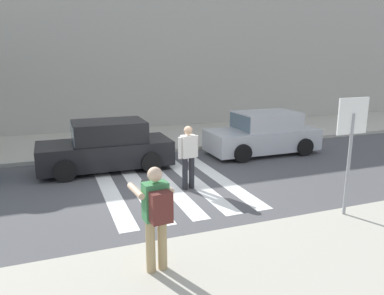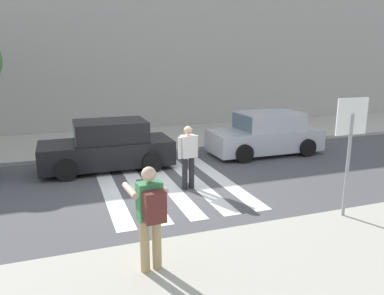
{
  "view_description": "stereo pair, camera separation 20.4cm",
  "coord_description": "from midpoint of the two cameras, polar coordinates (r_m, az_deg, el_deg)",
  "views": [
    {
      "loc": [
        -2.92,
        -9.41,
        3.46
      ],
      "look_at": [
        0.6,
        -0.2,
        1.1
      ],
      "focal_mm": 35.0,
      "sensor_mm": 36.0,
      "label": 1
    },
    {
      "loc": [
        -2.73,
        -9.48,
        3.46
      ],
      "look_at": [
        0.6,
        -0.2,
        1.1
      ],
      "focal_mm": 35.0,
      "sensor_mm": 36.0,
      "label": 2
    }
  ],
  "objects": [
    {
      "name": "stop_sign",
      "position": [
        8.42,
        22.49,
        2.37
      ],
      "size": [
        0.76,
        0.08,
        2.54
      ],
      "color": "gray",
      "rests_on": "sidewalk_near"
    },
    {
      "name": "building_facade_far",
      "position": [
        20.05,
        -13.17,
        13.16
      ],
      "size": [
        56.0,
        4.0,
        6.95
      ],
      "primitive_type": "cube",
      "color": "#ADA89E",
      "rests_on": "ground"
    },
    {
      "name": "pedestrian_crossing",
      "position": [
        9.98,
        -1.16,
        -0.97
      ],
      "size": [
        0.58,
        0.28,
        1.72
      ],
      "color": "#232328",
      "rests_on": "ground"
    },
    {
      "name": "sidewalk_far",
      "position": [
        16.07,
        -10.32,
        1.06
      ],
      "size": [
        60.0,
        4.8,
        0.14
      ],
      "primitive_type": "cube",
      "color": "#B2AD9E",
      "rests_on": "ground"
    },
    {
      "name": "parked_car_black",
      "position": [
        12.15,
        -13.38,
        0.08
      ],
      "size": [
        4.1,
        1.92,
        1.55
      ],
      "color": "black",
      "rests_on": "ground"
    },
    {
      "name": "photographer_with_backpack",
      "position": [
        5.88,
        -6.47,
        -9.58
      ],
      "size": [
        0.63,
        0.88,
        1.72
      ],
      "color": "tan",
      "rests_on": "sidewalk_near"
    },
    {
      "name": "crosswalk_stripe_0",
      "position": [
        10.32,
        -12.96,
        -6.46
      ],
      "size": [
        0.44,
        5.2,
        0.01
      ],
      "primitive_type": "cube",
      "color": "silver",
      "rests_on": "ground"
    },
    {
      "name": "crosswalk_stripe_3",
      "position": [
        10.87,
        -0.31,
        -5.08
      ],
      "size": [
        0.44,
        5.2,
        0.01
      ],
      "primitive_type": "cube",
      "color": "silver",
      "rests_on": "ground"
    },
    {
      "name": "crosswalk_stripe_1",
      "position": [
        10.45,
        -8.59,
        -6.02
      ],
      "size": [
        0.44,
        5.2,
        0.01
      ],
      "primitive_type": "cube",
      "color": "silver",
      "rests_on": "ground"
    },
    {
      "name": "parked_car_silver",
      "position": [
        14.05,
        10.4,
        2.01
      ],
      "size": [
        4.1,
        1.92,
        1.55
      ],
      "color": "#B7BABF",
      "rests_on": "ground"
    },
    {
      "name": "crosswalk_stripe_4",
      "position": [
        11.17,
        3.55,
        -4.6
      ],
      "size": [
        0.44,
        5.2,
        0.01
      ],
      "primitive_type": "cube",
      "color": "silver",
      "rests_on": "ground"
    },
    {
      "name": "ground_plane",
      "position": [
        10.45,
        -4.05,
        -5.91
      ],
      "size": [
        120.0,
        120.0,
        0.0
      ],
      "primitive_type": "plane",
      "color": "#4C4C4F"
    },
    {
      "name": "crosswalk_stripe_2",
      "position": [
        10.63,
        -4.36,
        -5.55
      ],
      "size": [
        0.44,
        5.2,
        0.01
      ],
      "primitive_type": "cube",
      "color": "silver",
      "rests_on": "ground"
    }
  ]
}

